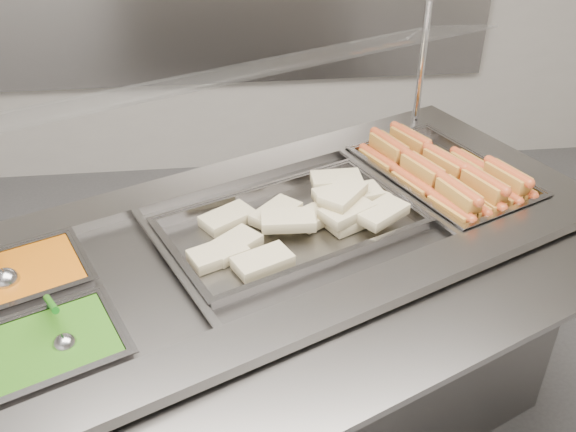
{
  "coord_description": "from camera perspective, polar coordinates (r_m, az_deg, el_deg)",
  "views": [
    {
      "loc": [
        -0.09,
        -1.23,
        2.05
      ],
      "look_at": [
        0.08,
        0.37,
        0.99
      ],
      "focal_mm": 40.0,
      "sensor_mm": 36.0,
      "label": 1
    }
  ],
  "objects": [
    {
      "name": "tortilla_wraps",
      "position": [
        1.96,
        2.08,
        0.08
      ],
      "size": [
        0.68,
        0.49,
        0.1
      ],
      "color": "tan",
      "rests_on": "pan_wraps"
    },
    {
      "name": "pan_peas",
      "position": [
        1.67,
        -20.18,
        -11.69
      ],
      "size": [
        0.4,
        0.37,
        0.11
      ],
      "color": "gray",
      "rests_on": "steam_counter"
    },
    {
      "name": "sneeze_guard",
      "position": [
        1.92,
        -5.05,
        12.11
      ],
      "size": [
        1.74,
        1.01,
        0.47
      ],
      "color": "silver",
      "rests_on": "steam_counter"
    },
    {
      "name": "steam_counter",
      "position": [
        2.23,
        -1.21,
        -11.36
      ],
      "size": [
        2.21,
        1.64,
        0.97
      ],
      "color": "slate",
      "rests_on": "ground"
    },
    {
      "name": "hotdogs_in_buns",
      "position": [
        2.25,
        13.63,
        3.71
      ],
      "size": [
        0.52,
        0.6,
        0.13
      ],
      "color": "#AB7123",
      "rests_on": "pan_hotdogs"
    },
    {
      "name": "pan_beans",
      "position": [
        1.91,
        -22.32,
        -5.72
      ],
      "size": [
        0.4,
        0.37,
        0.11
      ],
      "color": "gray",
      "rests_on": "steam_counter"
    },
    {
      "name": "serving_spoon",
      "position": [
        1.63,
        -19.41,
        -10.14
      ],
      "size": [
        0.11,
        0.19,
        0.14
      ],
      "color": "#AAA9AE",
      "rests_on": "pan_peas"
    },
    {
      "name": "pan_hotdogs",
      "position": [
        2.29,
        13.45,
        2.88
      ],
      "size": [
        0.58,
        0.69,
        0.11
      ],
      "color": "gray",
      "rests_on": "steam_counter"
    },
    {
      "name": "ladle",
      "position": [
        1.87,
        -23.82,
        -5.14
      ],
      "size": [
        0.11,
        0.19,
        0.16
      ],
      "color": "#AAA9AE",
      "rests_on": "pan_beans"
    },
    {
      "name": "pan_wraps",
      "position": [
        1.96,
        0.27,
        -1.2
      ],
      "size": [
        0.84,
        0.69,
        0.08
      ],
      "color": "gray",
      "rests_on": "steam_counter"
    },
    {
      "name": "tray_rail",
      "position": [
        1.6,
        8.51,
        -12.21
      ],
      "size": [
        1.87,
        1.12,
        0.06
      ],
      "color": "gray",
      "rests_on": "steam_counter"
    }
  ]
}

